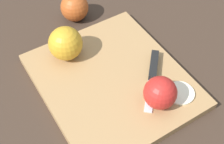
% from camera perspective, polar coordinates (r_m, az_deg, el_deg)
% --- Properties ---
extents(ground_plane, '(4.00, 4.00, 0.00)m').
position_cam_1_polar(ground_plane, '(0.68, 0.00, -2.10)').
color(ground_plane, '#38281E').
extents(cutting_board, '(0.37, 0.33, 0.02)m').
position_cam_1_polar(cutting_board, '(0.68, 0.00, -1.60)').
color(cutting_board, '#A37A4C').
rests_on(cutting_board, ground_plane).
extents(apple_half_left, '(0.08, 0.08, 0.08)m').
position_cam_1_polar(apple_half_left, '(0.69, -8.50, 5.20)').
color(apple_half_left, gold).
rests_on(apple_half_left, cutting_board).
extents(apple_half_right, '(0.07, 0.07, 0.07)m').
position_cam_1_polar(apple_half_right, '(0.61, 8.82, -3.80)').
color(apple_half_right, red).
rests_on(apple_half_right, cutting_board).
extents(knife, '(0.12, 0.13, 0.02)m').
position_cam_1_polar(knife, '(0.68, 7.52, 0.38)').
color(knife, silver).
rests_on(knife, cutting_board).
extents(apple_slice, '(0.06, 0.06, 0.00)m').
position_cam_1_polar(apple_slice, '(0.66, 12.34, -3.77)').
color(apple_slice, '#EFE5C6').
rests_on(apple_slice, cutting_board).
extents(apple_whole, '(0.07, 0.07, 0.08)m').
position_cam_1_polar(apple_whole, '(0.82, -6.87, 11.65)').
color(apple_whole, '#AD4C1E').
rests_on(apple_whole, ground_plane).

